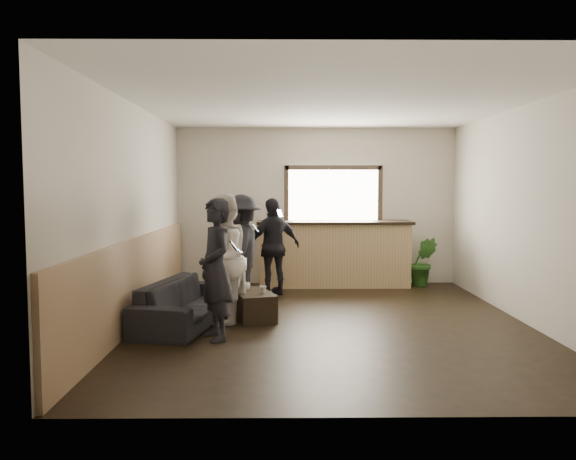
{
  "coord_description": "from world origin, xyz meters",
  "views": [
    {
      "loc": [
        -0.61,
        -7.12,
        1.74
      ],
      "look_at": [
        -0.54,
        0.4,
        1.17
      ],
      "focal_mm": 35.0,
      "sensor_mm": 36.0,
      "label": 1
    }
  ],
  "objects_px": {
    "potted_plant": "(423,262)",
    "person_d": "(274,247)",
    "sofa": "(187,303)",
    "person_b": "(223,259)",
    "coffee_table": "(253,305)",
    "person_c": "(241,249)",
    "person_a": "(216,269)",
    "bar_counter": "(334,250)",
    "cup_a": "(245,286)",
    "cup_b": "(263,289)"
  },
  "relations": [
    {
      "from": "bar_counter",
      "to": "person_d",
      "type": "height_order",
      "value": "bar_counter"
    },
    {
      "from": "potted_plant",
      "to": "person_b",
      "type": "xyz_separation_m",
      "value": [
        -3.24,
        -2.69,
        0.4
      ]
    },
    {
      "from": "sofa",
      "to": "person_b",
      "type": "relative_size",
      "value": 1.16
    },
    {
      "from": "coffee_table",
      "to": "person_a",
      "type": "xyz_separation_m",
      "value": [
        -0.37,
        -0.99,
        0.63
      ]
    },
    {
      "from": "coffee_table",
      "to": "person_a",
      "type": "height_order",
      "value": "person_a"
    },
    {
      "from": "person_b",
      "to": "person_d",
      "type": "distance_m",
      "value": 2.01
    },
    {
      "from": "cup_a",
      "to": "cup_b",
      "type": "height_order",
      "value": "cup_a"
    },
    {
      "from": "cup_a",
      "to": "person_d",
      "type": "distance_m",
      "value": 1.63
    },
    {
      "from": "bar_counter",
      "to": "person_c",
      "type": "distance_m",
      "value": 2.12
    },
    {
      "from": "sofa",
      "to": "cup_b",
      "type": "xyz_separation_m",
      "value": [
        0.96,
        0.24,
        0.12
      ]
    },
    {
      "from": "person_b",
      "to": "person_c",
      "type": "bearing_deg",
      "value": -169.7
    },
    {
      "from": "sofa",
      "to": "person_b",
      "type": "height_order",
      "value": "person_b"
    },
    {
      "from": "cup_b",
      "to": "sofa",
      "type": "bearing_deg",
      "value": -165.67
    },
    {
      "from": "bar_counter",
      "to": "potted_plant",
      "type": "xyz_separation_m",
      "value": [
        1.57,
        -0.05,
        -0.21
      ]
    },
    {
      "from": "coffee_table",
      "to": "person_b",
      "type": "bearing_deg",
      "value": -145.7
    },
    {
      "from": "potted_plant",
      "to": "sofa",
      "type": "bearing_deg",
      "value": -143.39
    },
    {
      "from": "bar_counter",
      "to": "person_d",
      "type": "xyz_separation_m",
      "value": [
        -1.05,
        -0.83,
        0.14
      ]
    },
    {
      "from": "potted_plant",
      "to": "person_d",
      "type": "height_order",
      "value": "person_d"
    },
    {
      "from": "sofa",
      "to": "person_d",
      "type": "bearing_deg",
      "value": -16.41
    },
    {
      "from": "coffee_table",
      "to": "person_a",
      "type": "relative_size",
      "value": 0.5
    },
    {
      "from": "cup_b",
      "to": "bar_counter",
      "type": "bearing_deg",
      "value": 65.36
    },
    {
      "from": "potted_plant",
      "to": "person_a",
      "type": "xyz_separation_m",
      "value": [
        -3.24,
        -3.43,
        0.38
      ]
    },
    {
      "from": "coffee_table",
      "to": "potted_plant",
      "type": "bearing_deg",
      "value": 40.39
    },
    {
      "from": "potted_plant",
      "to": "person_d",
      "type": "distance_m",
      "value": 2.75
    },
    {
      "from": "cup_b",
      "to": "potted_plant",
      "type": "bearing_deg",
      "value": 42.42
    },
    {
      "from": "coffee_table",
      "to": "person_a",
      "type": "bearing_deg",
      "value": -110.5
    },
    {
      "from": "sofa",
      "to": "potted_plant",
      "type": "xyz_separation_m",
      "value": [
        3.69,
        2.74,
        0.15
      ]
    },
    {
      "from": "potted_plant",
      "to": "person_d",
      "type": "bearing_deg",
      "value": -163.29
    },
    {
      "from": "bar_counter",
      "to": "person_d",
      "type": "relative_size",
      "value": 1.72
    },
    {
      "from": "bar_counter",
      "to": "person_a",
      "type": "bearing_deg",
      "value": -115.69
    },
    {
      "from": "bar_counter",
      "to": "sofa",
      "type": "distance_m",
      "value": 3.52
    },
    {
      "from": "person_b",
      "to": "cup_b",
      "type": "bearing_deg",
      "value": 128.03
    },
    {
      "from": "coffee_table",
      "to": "person_c",
      "type": "distance_m",
      "value": 1.23
    },
    {
      "from": "coffee_table",
      "to": "person_d",
      "type": "bearing_deg",
      "value": 81.38
    },
    {
      "from": "cup_a",
      "to": "coffee_table",
      "type": "bearing_deg",
      "value": -43.12
    },
    {
      "from": "sofa",
      "to": "person_d",
      "type": "distance_m",
      "value": 2.29
    },
    {
      "from": "sofa",
      "to": "person_b",
      "type": "xyz_separation_m",
      "value": [
        0.45,
        0.05,
        0.55
      ]
    },
    {
      "from": "potted_plant",
      "to": "coffee_table",
      "type": "bearing_deg",
      "value": -139.61
    },
    {
      "from": "sofa",
      "to": "potted_plant",
      "type": "distance_m",
      "value": 4.6
    },
    {
      "from": "coffee_table",
      "to": "cup_a",
      "type": "distance_m",
      "value": 0.28
    },
    {
      "from": "coffee_table",
      "to": "potted_plant",
      "type": "distance_m",
      "value": 3.77
    },
    {
      "from": "bar_counter",
      "to": "person_b",
      "type": "height_order",
      "value": "bar_counter"
    },
    {
      "from": "bar_counter",
      "to": "person_b",
      "type": "xyz_separation_m",
      "value": [
        -1.67,
        -2.74,
        0.19
      ]
    },
    {
      "from": "person_d",
      "to": "person_a",
      "type": "bearing_deg",
      "value": 49.39
    },
    {
      "from": "person_c",
      "to": "sofa",
      "type": "bearing_deg",
      "value": -18.92
    },
    {
      "from": "potted_plant",
      "to": "person_b",
      "type": "bearing_deg",
      "value": -140.26
    },
    {
      "from": "coffee_table",
      "to": "cup_b",
      "type": "bearing_deg",
      "value": -22.76
    },
    {
      "from": "cup_a",
      "to": "potted_plant",
      "type": "relative_size",
      "value": 0.15
    },
    {
      "from": "sofa",
      "to": "person_d",
      "type": "relative_size",
      "value": 1.23
    },
    {
      "from": "person_a",
      "to": "person_c",
      "type": "height_order",
      "value": "person_c"
    }
  ]
}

